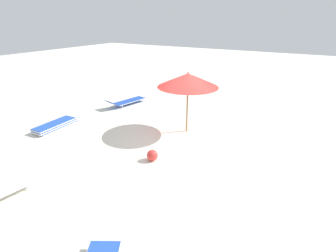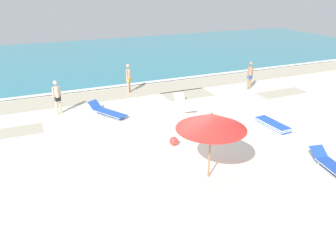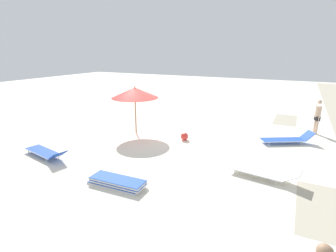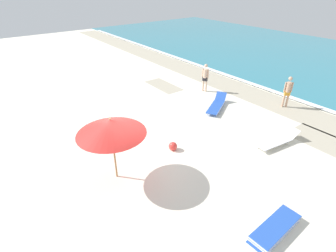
{
  "view_description": "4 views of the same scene",
  "coord_description": "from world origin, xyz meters",
  "views": [
    {
      "loc": [
        -4.07,
        7.83,
        4.32
      ],
      "look_at": [
        -0.2,
        1.24,
        1.14
      ],
      "focal_mm": 28.0,
      "sensor_mm": 36.0,
      "label": 1
    },
    {
      "loc": [
        -4.94,
        -9.43,
        6.26
      ],
      "look_at": [
        -0.16,
        1.57,
        0.96
      ],
      "focal_mm": 35.0,
      "sensor_mm": 36.0,
      "label": 2
    },
    {
      "loc": [
        11.11,
        6.3,
        4.15
      ],
      "look_at": [
        0.51,
        0.96,
        0.7
      ],
      "focal_mm": 28.0,
      "sensor_mm": 36.0,
      "label": 3
    },
    {
      "loc": [
        7.34,
        -4.0,
        6.41
      ],
      "look_at": [
        -0.07,
        1.56,
        1.1
      ],
      "focal_mm": 28.0,
      "sensor_mm": 36.0,
      "label": 4
    }
  ],
  "objects": [
    {
      "name": "ground_plane",
      "position": [
        0.0,
        0.01,
        -0.08
      ],
      "size": [
        60.0,
        60.0,
        0.16
      ],
      "color": "silver"
    },
    {
      "name": "ocean_water",
      "position": [
        0.0,
        20.29,
        0.03
      ],
      "size": [
        60.0,
        19.54,
        0.07
      ],
      "color": "teal",
      "rests_on": "ground_plane"
    },
    {
      "name": "beach_umbrella",
      "position": [
        0.25,
        -1.03,
        2.11
      ],
      "size": [
        2.35,
        2.35,
        2.44
      ],
      "color": "#9E7547",
      "rests_on": "ground_plane"
    },
    {
      "name": "lounger_stack",
      "position": [
        5.15,
        1.48,
        0.12
      ],
      "size": [
        0.7,
        1.94,
        0.24
      ],
      "rotation": [
        0.0,
        0.0,
        0.04
      ],
      "color": "blue",
      "rests_on": "ground_plane"
    },
    {
      "name": "sun_lounger_under_umbrella",
      "position": [
        -1.59,
        6.08,
        0.21
      ],
      "size": [
        1.67,
        2.31,
        0.55
      ],
      "rotation": [
        0.0,
        0.0,
        0.52
      ],
      "color": "blue",
      "rests_on": "ground_plane"
    },
    {
      "name": "sun_lounger_beside_umbrella",
      "position": [
        2.53,
        5.58,
        0.2
      ],
      "size": [
        0.89,
        2.28,
        0.48
      ],
      "rotation": [
        0.0,
        0.0,
        -0.13
      ],
      "color": "white",
      "rests_on": "ground_plane"
    },
    {
      "name": "sun_lounger_near_water_left",
      "position": [
        4.56,
        -2.51,
        0.2
      ],
      "size": [
        1.04,
        2.41,
        0.47
      ],
      "rotation": [
        0.0,
        0.0,
        -0.19
      ],
      "color": "blue",
      "rests_on": "ground_plane"
    },
    {
      "name": "beachgoer_wading_adult",
      "position": [
        -3.82,
        7.28,
        1.0
      ],
      "size": [
        0.42,
        0.29,
        1.76
      ],
      "rotation": [
        0.0,
        0.0,
        0.42
      ],
      "color": "beige",
      "rests_on": "ground_plane"
    },
    {
      "name": "beachgoer_shoreline_child",
      "position": [
        0.57,
        9.27,
        1.0
      ],
      "size": [
        0.33,
        0.36,
        1.76
      ],
      "rotation": [
        0.0,
        0.0,
        0.84
      ],
      "color": "tan",
      "rests_on": "ground_plane"
    },
    {
      "name": "beachgoer_strolling_adult",
      "position": [
        7.72,
        6.85,
        1.0
      ],
      "size": [
        0.44,
        0.27,
        1.76
      ],
      "rotation": [
        0.0,
        0.0,
        0.2
      ],
      "color": "#A37A5B",
      "rests_on": "ground_plane"
    },
    {
      "name": "beach_ball",
      "position": [
        0.14,
        1.66,
        0.18
      ],
      "size": [
        0.37,
        0.37,
        0.37
      ],
      "color": "red",
      "rests_on": "ground_plane"
    }
  ]
}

